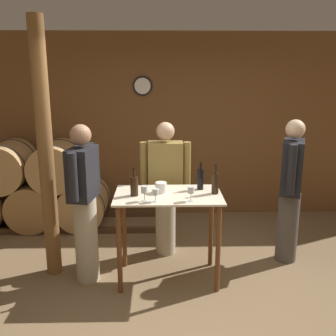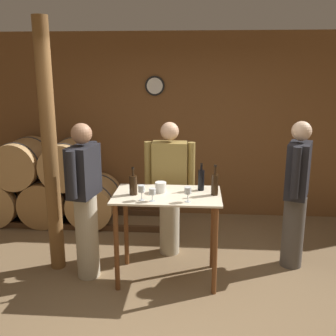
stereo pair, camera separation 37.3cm
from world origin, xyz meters
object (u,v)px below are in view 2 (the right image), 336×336
at_px(wine_glass_near_left, 142,189).
at_px(person_visitor_bearded, 85,199).
at_px(wine_bottle_far_left, 133,185).
at_px(wine_bottle_center, 215,184).
at_px(wooden_post, 50,151).
at_px(person_visitor_with_scarf, 296,192).
at_px(wine_bottle_left, 201,179).
at_px(ice_bucket, 161,187).
at_px(person_host, 170,186).
at_px(wine_glass_near_center, 152,192).
at_px(wine_glass_near_right, 188,191).

xyz_separation_m(wine_glass_near_left, person_visitor_bearded, (-0.62, 0.19, -0.18)).
distance_m(wine_bottle_far_left, wine_bottle_center, 0.82).
xyz_separation_m(wooden_post, person_visitor_with_scarf, (2.65, 0.23, -0.47)).
height_order(wine_bottle_left, person_visitor_with_scarf, person_visitor_with_scarf).
height_order(wine_bottle_left, ice_bucket, wine_bottle_left).
bearing_deg(person_host, wine_glass_near_center, -97.47).
bearing_deg(wine_glass_near_center, person_visitor_bearded, 163.66).
bearing_deg(ice_bucket, wooden_post, 175.15).
xyz_separation_m(wooden_post, ice_bucket, (1.19, -0.10, -0.35)).
bearing_deg(wooden_post, wine_bottle_far_left, -11.97).
xyz_separation_m(wine_glass_near_right, person_host, (-0.23, 0.83, -0.21)).
bearing_deg(person_host, wooden_post, -159.96).
height_order(wine_bottle_far_left, wine_bottle_center, wine_bottle_center).
xyz_separation_m(wine_bottle_far_left, wine_bottle_left, (0.69, 0.20, 0.01)).
xyz_separation_m(wooden_post, person_host, (1.24, 0.45, -0.50)).
distance_m(wooden_post, person_visitor_with_scarf, 2.70).
distance_m(wine_bottle_center, wine_glass_near_right, 0.35).
relative_size(wine_bottle_left, wine_bottle_center, 0.94).
bearing_deg(person_visitor_with_scarf, wine_glass_near_left, -160.02).
distance_m(ice_bucket, person_visitor_with_scarf, 1.51).
bearing_deg(wine_glass_near_left, person_visitor_with_scarf, 19.98).
bearing_deg(wine_bottle_far_left, ice_bucket, 19.11).
height_order(wine_bottle_center, wine_glass_near_center, wine_bottle_center).
bearing_deg(wine_glass_near_center, wine_glass_near_left, 168.84).
bearing_deg(wine_glass_near_left, person_host, 75.14).
bearing_deg(ice_bucket, wine_glass_near_left, -121.77).
height_order(wine_bottle_left, wine_bottle_center, wine_bottle_center).
distance_m(wine_bottle_far_left, wine_glass_near_center, 0.29).
distance_m(wine_glass_near_right, person_host, 0.88).
relative_size(wine_bottle_far_left, ice_bucket, 2.45).
distance_m(person_host, person_visitor_bearded, 1.04).
distance_m(wooden_post, wine_glass_near_right, 1.55).
bearing_deg(wine_glass_near_center, person_visitor_with_scarf, 21.95).
height_order(wine_glass_near_left, wine_glass_near_right, wine_glass_near_left).
relative_size(wine_bottle_far_left, wine_bottle_center, 0.92).
distance_m(wine_bottle_center, person_visitor_with_scarf, 1.00).
distance_m(wine_glass_near_right, person_visitor_with_scarf, 1.33).
bearing_deg(wine_bottle_left, person_host, 129.03).
height_order(ice_bucket, person_host, person_host).
bearing_deg(wine_glass_near_right, wine_bottle_left, 71.12).
bearing_deg(wine_bottle_left, wine_bottle_center, -47.64).
height_order(wine_glass_near_left, person_visitor_with_scarf, person_visitor_with_scarf).
height_order(wine_bottle_far_left, person_host, person_host).
xyz_separation_m(wooden_post, wine_glass_near_right, (1.47, -0.37, -0.30)).
height_order(wooden_post, wine_bottle_center, wooden_post).
distance_m(wine_glass_near_center, person_visitor_with_scarf, 1.65).
relative_size(wine_bottle_far_left, person_visitor_bearded, 0.17).
height_order(person_host, person_visitor_bearded, person_visitor_bearded).
height_order(wine_glass_near_right, person_host, person_host).
relative_size(wine_bottle_far_left, wine_glass_near_center, 2.22).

